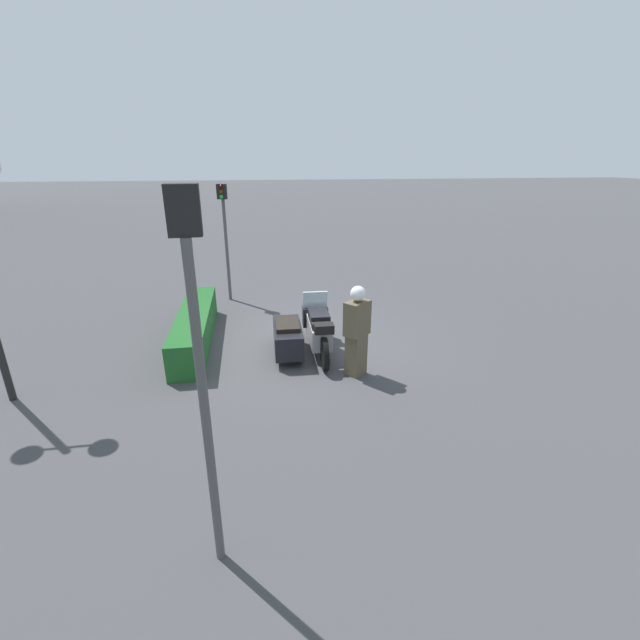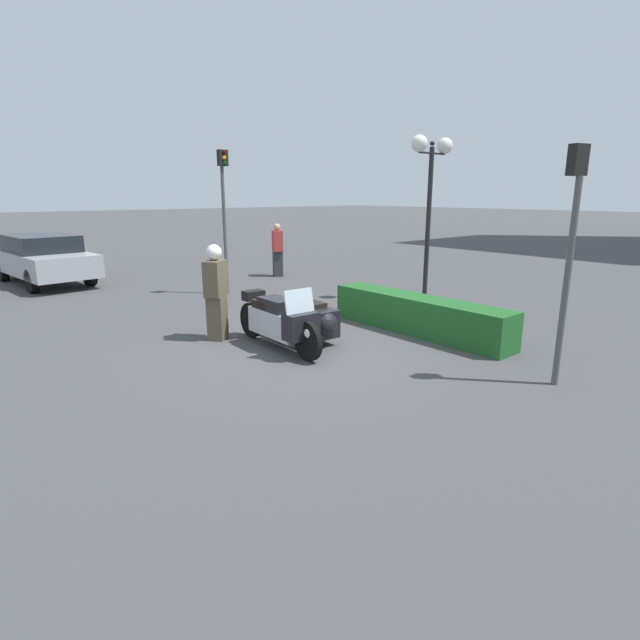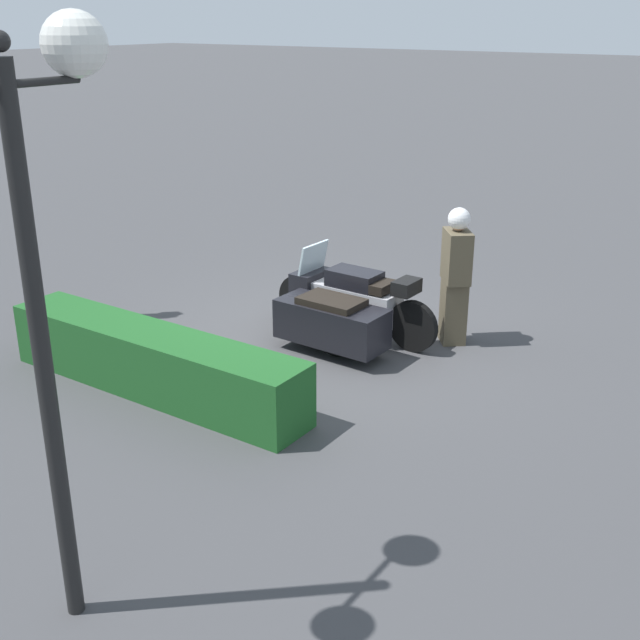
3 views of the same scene
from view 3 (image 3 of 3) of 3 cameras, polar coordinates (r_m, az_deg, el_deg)
The scene contains 6 objects.
ground_plane at distance 10.61m, azimuth -0.28°, elevation -1.26°, with size 160.00×160.00×0.00m, color #424244.
police_motorcycle at distance 10.28m, azimuth 1.16°, elevation 0.80°, with size 2.45×1.30×1.16m.
officer_rider at distance 10.31m, azimuth 9.63°, elevation 3.32°, with size 0.53×0.56×1.78m.
hedge_bush_curbside at distance 9.19m, azimuth -11.75°, elevation -2.93°, with size 3.97×0.68×0.72m, color #1E5623.
twin_lamp_post at distance 5.02m, azimuth -20.91°, elevation 11.20°, with size 0.40×1.42×4.05m.
traffic_light_near at distance 11.36m, azimuth -20.94°, elevation 10.30°, with size 0.22×0.28×3.30m.
Camera 3 is at (-5.57, 8.09, 4.02)m, focal length 45.00 mm.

